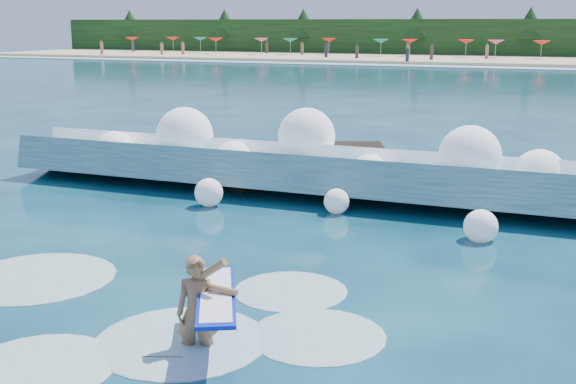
{
  "coord_description": "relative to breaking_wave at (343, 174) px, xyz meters",
  "views": [
    {
      "loc": [
        6.78,
        -11.1,
        4.52
      ],
      "look_at": [
        1.5,
        2.0,
        1.2
      ],
      "focal_mm": 45.0,
      "sensor_mm": 36.0,
      "label": 1
    }
  ],
  "objects": [
    {
      "name": "wave_spray",
      "position": [
        -0.31,
        -0.1,
        0.55
      ],
      "size": [
        14.89,
        4.54,
        2.3
      ],
      "color": "white",
      "rests_on": "ground"
    },
    {
      "name": "breaking_wave",
      "position": [
        0.0,
        0.0,
        0.0
      ],
      "size": [
        19.18,
        2.94,
        1.65
      ],
      "color": "#326F7E",
      "rests_on": "ground"
    },
    {
      "name": "beach",
      "position": [
        -1.1,
        71.05,
        -0.38
      ],
      "size": [
        140.0,
        20.0,
        0.4
      ],
      "primitive_type": "cube",
      "color": "tan",
      "rests_on": "ground"
    },
    {
      "name": "surf_foam",
      "position": [
        -0.29,
        -9.07,
        -0.58
      ],
      "size": [
        9.3,
        5.99,
        0.14
      ],
      "color": "silver",
      "rests_on": "ground"
    },
    {
      "name": "surfer_with_board",
      "position": [
        1.01,
        -9.72,
        0.03
      ],
      "size": [
        1.49,
        2.83,
        1.65
      ],
      "color": "#8D6442",
      "rests_on": "ground"
    },
    {
      "name": "wet_band",
      "position": [
        -1.1,
        60.05,
        -0.54
      ],
      "size": [
        140.0,
        5.0,
        0.08
      ],
      "primitive_type": "cube",
      "color": "silver",
      "rests_on": "ground"
    },
    {
      "name": "rock_cluster",
      "position": [
        -3.32,
        0.91,
        -0.15
      ],
      "size": [
        8.02,
        3.29,
        1.33
      ],
      "color": "black",
      "rests_on": "ground"
    },
    {
      "name": "beach_umbrellas",
      "position": [
        -0.91,
        73.22,
        1.67
      ],
      "size": [
        111.61,
        6.6,
        0.5
      ],
      "color": "red",
      "rests_on": "ground"
    },
    {
      "name": "ground",
      "position": [
        -1.1,
        -6.95,
        -0.58
      ],
      "size": [
        200.0,
        200.0,
        0.0
      ],
      "primitive_type": "plane",
      "color": "#072739",
      "rests_on": "ground"
    },
    {
      "name": "treeline",
      "position": [
        -1.1,
        81.05,
        1.92
      ],
      "size": [
        140.0,
        4.0,
        5.0
      ],
      "primitive_type": "cube",
      "color": "black",
      "rests_on": "ground"
    },
    {
      "name": "beachgoers",
      "position": [
        1.56,
        69.18,
        0.54
      ],
      "size": [
        104.25,
        12.69,
        1.93
      ],
      "color": "#3F332D",
      "rests_on": "ground"
    }
  ]
}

